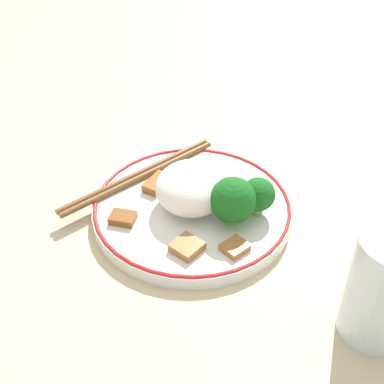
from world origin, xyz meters
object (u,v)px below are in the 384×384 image
broccoli_back_center (259,193)px  chopsticks (139,175)px  broccoli_back_left (233,200)px  plate (192,209)px  drinking_glass (384,288)px

broccoli_back_center → chopsticks: (0.15, -0.04, -0.02)m
chopsticks → broccoli_back_left: bearing=154.4°
plate → chopsticks: 0.09m
broccoli_back_center → drinking_glass: (-0.13, 0.14, 0.02)m
broccoli_back_left → chopsticks: broccoli_back_left is taller
broccoli_back_center → drinking_glass: drinking_glass is taller
plate → broccoli_back_left: broccoli_back_left is taller
broccoli_back_left → drinking_glass: size_ratio=0.50×
broccoli_back_left → chopsticks: size_ratio=0.31×
drinking_glass → plate: bearing=-33.2°
plate → drinking_glass: drinking_glass is taller
broccoli_back_center → drinking_glass: size_ratio=0.41×
broccoli_back_center → chopsticks: bearing=-13.2°
plate → drinking_glass: bearing=146.8°
broccoli_back_left → drinking_glass: (-0.15, 0.11, 0.01)m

